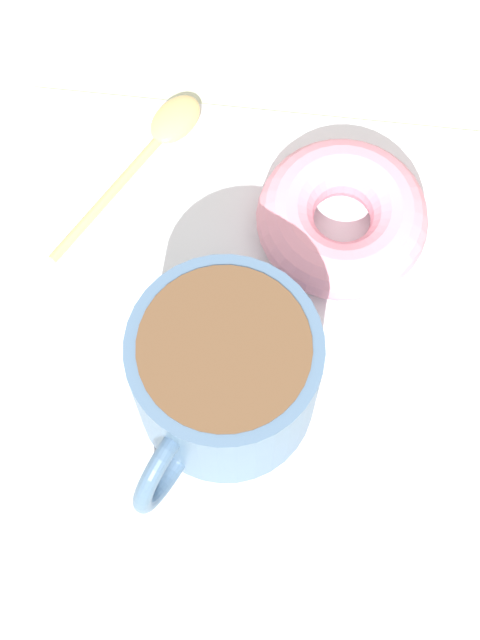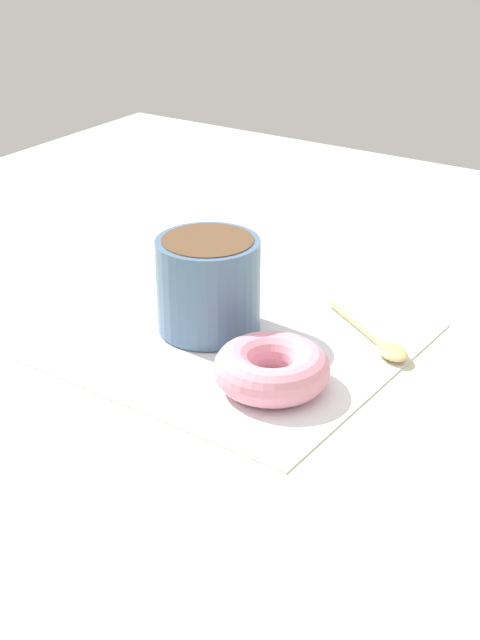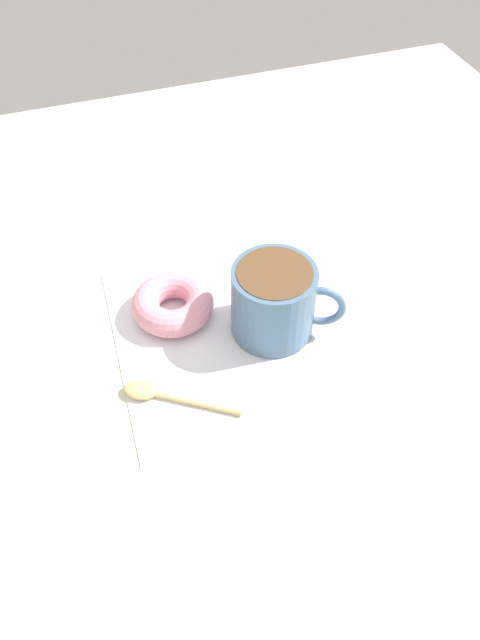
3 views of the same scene
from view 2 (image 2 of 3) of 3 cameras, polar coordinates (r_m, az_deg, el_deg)
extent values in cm
cube|color=beige|center=(83.13, -0.19, -1.32)|extent=(120.00, 120.00, 2.00)
cube|color=white|center=(80.58, 0.00, -1.36)|extent=(29.40, 29.40, 0.30)
cylinder|color=slate|center=(80.81, -2.04, 2.26)|extent=(9.45, 9.45, 8.67)
cylinder|color=brown|center=(79.17, -2.09, 4.98)|extent=(8.25, 8.25, 0.60)
torus|color=slate|center=(85.08, -3.67, 3.53)|extent=(3.45, 5.52, 5.76)
torus|color=pink|center=(72.82, 2.04, -3.11)|extent=(9.60, 9.60, 3.22)
ellipsoid|color=#D8B772|center=(78.76, 9.70, -2.00)|extent=(3.98, 4.33, 0.90)
cylinder|color=#D8B772|center=(83.35, 7.47, -0.26)|extent=(6.05, 8.79, 0.56)
camera|label=1|loc=(0.84, -14.55, 38.55)|focal=60.00mm
camera|label=3|loc=(1.08, 24.27, 33.83)|focal=35.00mm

